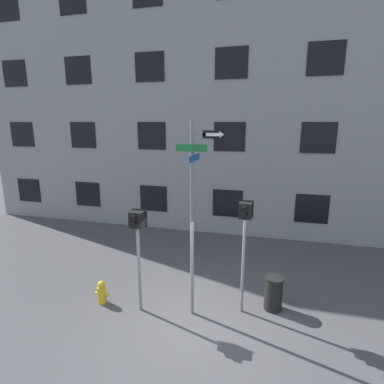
# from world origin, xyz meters

# --- Properties ---
(ground_plane) EXTENTS (60.00, 60.00, 0.00)m
(ground_plane) POSITION_xyz_m (0.00, 0.00, 0.00)
(ground_plane) COLOR #424244
(building_facade) EXTENTS (24.00, 0.63, 14.21)m
(building_facade) POSITION_xyz_m (-0.00, 6.85, 7.10)
(building_facade) COLOR gray
(building_facade) RESTS_ON ground_plane
(street_sign_pole) EXTENTS (1.17, 0.90, 4.88)m
(street_sign_pole) POSITION_xyz_m (-0.03, 0.67, 2.85)
(street_sign_pole) COLOR slate
(street_sign_pole) RESTS_ON ground_plane
(pedestrian_signal_left) EXTENTS (0.41, 0.40, 2.73)m
(pedestrian_signal_left) POSITION_xyz_m (-1.43, 0.47, 2.17)
(pedestrian_signal_left) COLOR slate
(pedestrian_signal_left) RESTS_ON ground_plane
(pedestrian_signal_right) EXTENTS (0.37, 0.40, 2.97)m
(pedestrian_signal_right) POSITION_xyz_m (1.15, 1.07, 2.32)
(pedestrian_signal_right) COLOR slate
(pedestrian_signal_right) RESTS_ON ground_plane
(fire_hydrant) EXTENTS (0.40, 0.24, 0.65)m
(fire_hydrant) POSITION_xyz_m (-2.59, 0.50, 0.31)
(fire_hydrant) COLOR gold
(fire_hydrant) RESTS_ON ground_plane
(trash_bin) EXTENTS (0.49, 0.49, 0.91)m
(trash_bin) POSITION_xyz_m (1.94, 1.39, 0.46)
(trash_bin) COLOR black
(trash_bin) RESTS_ON ground_plane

